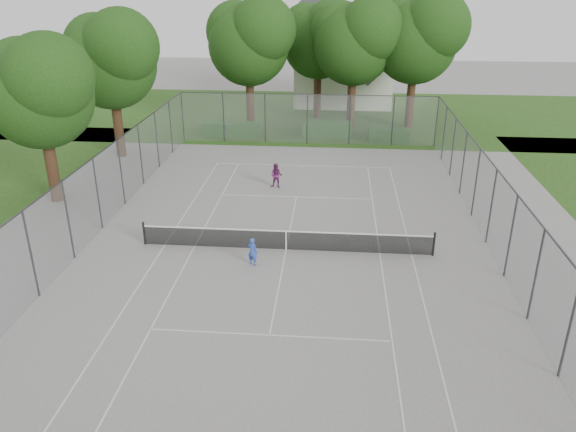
# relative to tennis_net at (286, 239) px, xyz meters

# --- Properties ---
(ground) EXTENTS (120.00, 120.00, 0.00)m
(ground) POSITION_rel_tennis_net_xyz_m (0.00, 0.00, -0.51)
(ground) COLOR slate
(ground) RESTS_ON ground
(grass_far) EXTENTS (60.00, 20.00, 0.00)m
(grass_far) POSITION_rel_tennis_net_xyz_m (0.00, 26.00, -0.51)
(grass_far) COLOR #244714
(grass_far) RESTS_ON ground
(court_markings) EXTENTS (11.03, 23.83, 0.01)m
(court_markings) POSITION_rel_tennis_net_xyz_m (0.00, 0.00, -0.50)
(court_markings) COLOR silver
(court_markings) RESTS_ON ground
(tennis_net) EXTENTS (12.87, 0.10, 1.10)m
(tennis_net) POSITION_rel_tennis_net_xyz_m (0.00, 0.00, 0.00)
(tennis_net) COLOR black
(tennis_net) RESTS_ON ground
(perimeter_fence) EXTENTS (18.08, 34.08, 3.52)m
(perimeter_fence) POSITION_rel_tennis_net_xyz_m (0.00, 0.00, 1.30)
(perimeter_fence) COLOR #38383D
(perimeter_fence) RESTS_ON ground
(tree_far_left) EXTENTS (6.90, 6.30, 9.93)m
(tree_far_left) POSITION_rel_tennis_net_xyz_m (-4.54, 20.74, 6.31)
(tree_far_left) COLOR #341F13
(tree_far_left) RESTS_ON ground
(tree_far_midleft) EXTENTS (6.65, 6.07, 9.55)m
(tree_far_midleft) POSITION_rel_tennis_net_xyz_m (0.49, 25.03, 6.05)
(tree_far_midleft) COLOR #341F13
(tree_far_midleft) RESTS_ON ground
(tree_far_midright) EXTENTS (6.87, 6.27, 9.87)m
(tree_far_midright) POSITION_rel_tennis_net_xyz_m (3.25, 21.69, 6.27)
(tree_far_midright) COLOR #341F13
(tree_far_midright) RESTS_ON ground
(tree_far_right) EXTENTS (7.10, 6.49, 10.21)m
(tree_far_right) POSITION_rel_tennis_net_xyz_m (7.83, 22.02, 6.50)
(tree_far_right) COLOR #341F13
(tree_far_right) RESTS_ON ground
(tree_side_back) EXTENTS (6.60, 6.02, 9.48)m
(tree_side_back) POSITION_rel_tennis_net_xyz_m (-12.13, 12.88, 6.00)
(tree_side_back) COLOR #341F13
(tree_side_back) RESTS_ON ground
(tree_side_front) EXTENTS (6.14, 5.61, 8.83)m
(tree_side_front) POSITION_rel_tennis_net_xyz_m (-12.73, 4.77, 5.55)
(tree_side_front) COLOR #341F13
(tree_side_front) RESTS_ON ground
(hedge_left) EXTENTS (4.13, 1.24, 1.03)m
(hedge_left) POSITION_rel_tennis_net_xyz_m (-5.76, 18.38, 0.00)
(hedge_left) COLOR #1F4F19
(hedge_left) RESTS_ON ground
(hedge_mid) EXTENTS (3.61, 1.03, 1.14)m
(hedge_mid) POSITION_rel_tennis_net_xyz_m (1.37, 18.89, 0.06)
(hedge_mid) COLOR #1F4F19
(hedge_mid) RESTS_ON ground
(hedge_right) EXTENTS (2.92, 1.07, 0.88)m
(hedge_right) POSITION_rel_tennis_net_xyz_m (5.89, 18.24, -0.07)
(hedge_right) COLOR #1F4F19
(hedge_right) RESTS_ON ground
(house) EXTENTS (8.66, 6.71, 10.79)m
(house) POSITION_rel_tennis_net_xyz_m (2.55, 30.92, 3.83)
(house) COLOR white
(house) RESTS_ON ground
(girl_player) EXTENTS (0.53, 0.44, 1.23)m
(girl_player) POSITION_rel_tennis_net_xyz_m (-1.27, -1.48, 0.10)
(girl_player) COLOR #2E4DAE
(girl_player) RESTS_ON ground
(woman_player) EXTENTS (0.78, 0.66, 1.41)m
(woman_player) POSITION_rel_tennis_net_xyz_m (-1.24, 7.79, 0.20)
(woman_player) COLOR #652156
(woman_player) RESTS_ON ground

